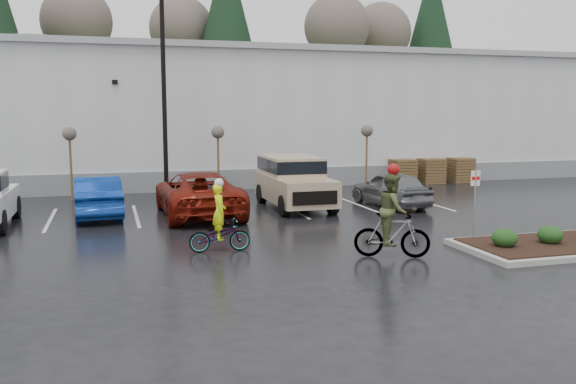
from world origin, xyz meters
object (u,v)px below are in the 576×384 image
object	(u,v)px
pallet_stack_c	(460,170)
car_grey	(391,189)
pallet_stack_a	(402,172)
car_red	(198,194)
sapling_mid	(218,136)
sapling_east	(367,134)
fire_lane_sign	(475,197)
lamppost	(163,69)
cyclist_hivis	(220,229)
suv_tan	(295,183)
cyclist_olive	(392,224)
car_blue	(97,196)
sapling_west	(70,138)
pallet_stack_b	(431,171)

from	to	relation	value
pallet_stack_c	car_grey	xyz separation A→B (m)	(-7.35, -6.56, 0.05)
pallet_stack_a	car_red	size ratio (longest dim) A/B	0.23
sapling_mid	pallet_stack_a	distance (m)	10.26
sapling_east	fire_lane_sign	size ratio (longest dim) A/B	1.45
car_red	lamppost	bearing A→B (deg)	-81.55
pallet_stack_a	cyclist_hivis	bearing A→B (deg)	-133.56
pallet_stack_a	suv_tan	size ratio (longest dim) A/B	0.26
lamppost	cyclist_olive	world-z (taller)	lamppost
cyclist_hivis	fire_lane_sign	bearing A→B (deg)	-96.19
car_red	cyclist_hivis	world-z (taller)	cyclist_hivis
pallet_stack_a	fire_lane_sign	bearing A→B (deg)	-108.81
pallet_stack_c	suv_tan	bearing A→B (deg)	-152.31
lamppost	pallet_stack_a	xyz separation A→B (m)	(12.50, 2.00, -5.01)
sapling_mid	fire_lane_sign	bearing A→B (deg)	-67.51
car_blue	car_grey	distance (m)	11.54
fire_lane_sign	suv_tan	world-z (taller)	fire_lane_sign
fire_lane_sign	cyclist_olive	world-z (taller)	cyclist_olive
car_red	cyclist_hivis	bearing A→B (deg)	86.47
car_blue	cyclist_olive	bearing A→B (deg)	127.51
pallet_stack_c	cyclist_hivis	size ratio (longest dim) A/B	0.66
suv_tan	cyclist_hivis	world-z (taller)	suv_tan
lamppost	car_blue	distance (m)	6.84
sapling_east	suv_tan	size ratio (longest dim) A/B	0.63
sapling_west	pallet_stack_c	world-z (taller)	sapling_west
cyclist_hivis	sapling_mid	bearing A→B (deg)	-6.99
cyclist_hivis	pallet_stack_a	bearing A→B (deg)	-40.71
fire_lane_sign	sapling_mid	bearing A→B (deg)	112.49
sapling_east	suv_tan	distance (m)	7.41
car_grey	sapling_mid	bearing A→B (deg)	-47.43
sapling_west	fire_lane_sign	bearing A→B (deg)	-47.33
lamppost	pallet_stack_b	size ratio (longest dim) A/B	6.83
pallet_stack_c	cyclist_hivis	bearing A→B (deg)	-140.84
fire_lane_sign	car_grey	world-z (taller)	fire_lane_sign
sapling_mid	car_grey	bearing A→B (deg)	-42.13
pallet_stack_b	car_grey	xyz separation A→B (m)	(-5.55, -6.56, 0.05)
car_red	car_grey	size ratio (longest dim) A/B	1.40
car_red	cyclist_hivis	distance (m)	6.05
lamppost	cyclist_olive	xyz separation A→B (m)	(4.77, -12.61, -4.78)
sapling_west	sapling_east	world-z (taller)	same
car_grey	cyclist_olive	size ratio (longest dim) A/B	1.69
car_red	pallet_stack_b	bearing A→B (deg)	-154.77
car_grey	cyclist_olive	xyz separation A→B (m)	(-3.87, -8.05, 0.18)
pallet_stack_b	sapling_mid	bearing A→B (deg)	-175.11
lamppost	suv_tan	distance (m)	7.70
car_grey	pallet_stack_c	bearing A→B (deg)	-143.57
sapling_mid	pallet_stack_c	world-z (taller)	sapling_mid
lamppost	cyclist_olive	bearing A→B (deg)	-69.27
sapling_west	car_blue	xyz separation A→B (m)	(1.14, -4.78, -1.97)
sapling_mid	car_grey	distance (m)	8.53
fire_lane_sign	car_red	xyz separation A→B (m)	(-7.04, 7.20, -0.58)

